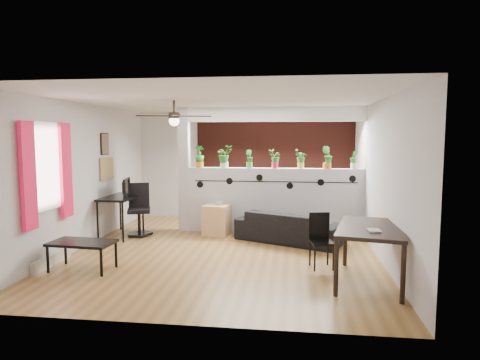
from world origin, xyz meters
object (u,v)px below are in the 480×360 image
object	(u,v)px
potted_plant_3	(275,158)
dining_table	(371,232)
potted_plant_1	(224,156)
folding_chair	(320,235)
potted_plant_0	(199,156)
potted_plant_5	(327,157)
office_chair	(139,213)
ceiling_fan	(174,118)
potted_plant_2	(249,158)
sofa	(289,227)
cube_shelf	(217,220)
potted_plant_6	(354,159)
coffee_table	(82,244)
cup	(219,203)
potted_plant_4	(301,158)
computer_desk	(121,200)

from	to	relation	value
potted_plant_3	dining_table	xyz separation A→B (m)	(1.45, -2.86, -0.85)
potted_plant_1	folding_chair	size ratio (longest dim) A/B	0.56
potted_plant_0	potted_plant_1	bearing A→B (deg)	0.00
potted_plant_5	office_chair	world-z (taller)	potted_plant_5
ceiling_fan	potted_plant_2	bearing A→B (deg)	59.19
ceiling_fan	sofa	bearing A→B (deg)	29.48
folding_chair	potted_plant_1	bearing A→B (deg)	129.86
sofa	folding_chair	xyz separation A→B (m)	(0.50, -1.50, 0.22)
potted_plant_5	ceiling_fan	bearing A→B (deg)	-145.85
cube_shelf	folding_chair	xyz separation A→B (m)	(1.96, -1.89, 0.19)
ceiling_fan	potted_plant_6	distance (m)	3.73
potted_plant_2	dining_table	xyz separation A→B (m)	(1.98, -2.86, -0.85)
potted_plant_6	coffee_table	bearing A→B (deg)	-146.66
cup	folding_chair	bearing A→B (deg)	-44.63
potted_plant_0	potted_plant_4	xyz separation A→B (m)	(2.11, 0.00, -0.04)
potted_plant_3	computer_desk	world-z (taller)	potted_plant_3
potted_plant_3	cup	distance (m)	1.46
sofa	potted_plant_0	bearing A→B (deg)	2.72
cube_shelf	computer_desk	world-z (taller)	computer_desk
coffee_table	dining_table	bearing A→B (deg)	-0.08
potted_plant_2	folding_chair	xyz separation A→B (m)	(1.33, -2.23, -1.06)
sofa	cube_shelf	bearing A→B (deg)	9.02
dining_table	coffee_table	bearing A→B (deg)	179.92
potted_plant_0	dining_table	xyz separation A→B (m)	(3.03, -2.86, -0.90)
potted_plant_1	sofa	world-z (taller)	potted_plant_1
potted_plant_0	office_chair	distance (m)	1.70
potted_plant_0	office_chair	bearing A→B (deg)	-153.19
ceiling_fan	potted_plant_5	bearing A→B (deg)	34.15
sofa	dining_table	distance (m)	2.46
potted_plant_2	computer_desk	world-z (taller)	potted_plant_2
potted_plant_0	potted_plant_1	world-z (taller)	potted_plant_1
potted_plant_2	potted_plant_6	size ratio (longest dim) A/B	1.00
potted_plant_1	cup	world-z (taller)	potted_plant_1
computer_desk	potted_plant_4	bearing A→B (deg)	10.32
potted_plant_0	potted_plant_1	distance (m)	0.53
potted_plant_0	potted_plant_1	size ratio (longest dim) A/B	1.00
potted_plant_2	potted_plant_4	bearing A→B (deg)	0.00
potted_plant_3	potted_plant_5	world-z (taller)	potted_plant_5
potted_plant_5	folding_chair	bearing A→B (deg)	-96.36
potted_plant_4	office_chair	bearing A→B (deg)	-170.00
potted_plant_2	potted_plant_4	xyz separation A→B (m)	(1.05, 0.00, 0.00)
potted_plant_1	sofa	size ratio (longest dim) A/B	0.25
sofa	office_chair	size ratio (longest dim) A/B	1.83
potted_plant_3	folding_chair	xyz separation A→B (m)	(0.81, -2.23, -1.06)
potted_plant_6	office_chair	distance (m)	4.46
cube_shelf	coffee_table	xyz separation A→B (m)	(-1.60, -2.51, 0.08)
ceiling_fan	sofa	size ratio (longest dim) A/B	0.63
potted_plant_5	office_chair	xyz separation A→B (m)	(-3.76, -0.57, -1.13)
potted_plant_3	folding_chair	bearing A→B (deg)	-70.11
potted_plant_5	cube_shelf	xyz separation A→B (m)	(-2.21, -0.34, -1.28)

